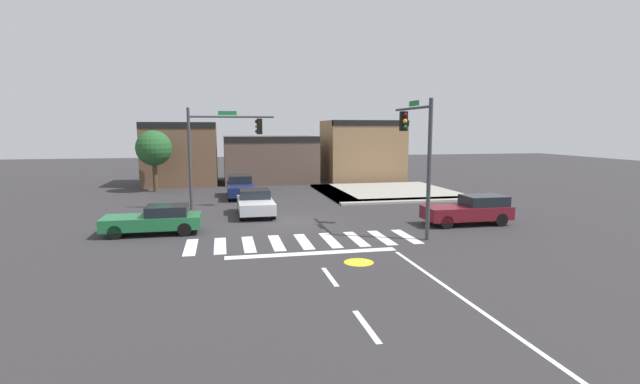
{
  "coord_description": "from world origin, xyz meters",
  "views": [
    {
      "loc": [
        -3.4,
        -24.06,
        4.84
      ],
      "look_at": [
        1.47,
        -0.92,
        1.66
      ],
      "focal_mm": 26.28,
      "sensor_mm": 36.0,
      "label": 1
    }
  ],
  "objects": [
    {
      "name": "traffic_signal_northwest",
      "position": [
        -3.45,
        4.9,
        4.18
      ],
      "size": [
        5.15,
        0.32,
        6.11
      ],
      "color": "#383A3D",
      "rests_on": "ground_plane"
    },
    {
      "name": "car_maroon",
      "position": [
        8.99,
        -2.59,
        0.75
      ],
      "size": [
        4.36,
        1.77,
        1.47
      ],
      "rotation": [
        0.0,
        0.0,
        3.14
      ],
      "color": "maroon",
      "rests_on": "ground_plane"
    },
    {
      "name": "ground_plane",
      "position": [
        0.0,
        0.0,
        0.0
      ],
      "size": [
        120.0,
        120.0,
        0.0
      ],
      "primitive_type": "plane",
      "color": "#302D30"
    },
    {
      "name": "curb_corner_northeast",
      "position": [
        8.49,
        9.42,
        0.07
      ],
      "size": [
        10.0,
        10.6,
        0.15
      ],
      "color": "#9E998E",
      "rests_on": "ground_plane"
    },
    {
      "name": "crosswalk_near",
      "position": [
        -0.0,
        -4.5,
        0.0
      ],
      "size": [
        9.98,
        2.87,
        0.01
      ],
      "color": "silver",
      "rests_on": "ground_plane"
    },
    {
      "name": "bike_detector_marking",
      "position": [
        1.42,
        -8.07,
        0.0
      ],
      "size": [
        1.1,
        1.1,
        0.01
      ],
      "color": "yellow",
      "rests_on": "ground_plane"
    },
    {
      "name": "traffic_signal_southeast",
      "position": [
        5.38,
        -3.97,
        4.24
      ],
      "size": [
        0.32,
        4.13,
        6.16
      ],
      "rotation": [
        0.0,
        0.0,
        1.57
      ],
      "color": "#383A3D",
      "rests_on": "ground_plane"
    },
    {
      "name": "car_silver",
      "position": [
        -1.59,
        2.38,
        0.7
      ],
      "size": [
        1.93,
        4.15,
        1.4
      ],
      "rotation": [
        0.0,
        0.0,
        -1.57
      ],
      "color": "#B7BABF",
      "rests_on": "ground_plane"
    },
    {
      "name": "car_green",
      "position": [
        -6.48,
        -1.6,
        0.67
      ],
      "size": [
        4.37,
        1.81,
        1.33
      ],
      "rotation": [
        0.0,
        0.0,
        3.14
      ],
      "color": "#1E6638",
      "rests_on": "ground_plane"
    },
    {
      "name": "roadside_tree",
      "position": [
        -8.5,
        14.0,
        3.36
      ],
      "size": [
        2.73,
        2.73,
        4.76
      ],
      "color": "#4C3823",
      "rests_on": "ground_plane"
    },
    {
      "name": "car_navy",
      "position": [
        -2.14,
        9.73,
        0.77
      ],
      "size": [
        1.84,
        4.78,
        1.52
      ],
      "rotation": [
        0.0,
        0.0,
        -1.57
      ],
      "color": "#141E4C",
      "rests_on": "ground_plane"
    },
    {
      "name": "lane_markings",
      "position": [
        1.16,
        -11.43,
        0.0
      ],
      "size": [
        6.8,
        18.75,
        0.01
      ],
      "color": "white",
      "rests_on": "ground_plane"
    },
    {
      "name": "storefront_row",
      "position": [
        1.63,
        19.0,
        2.56
      ],
      "size": [
        23.26,
        6.54,
        5.64
      ],
      "color": "brown",
      "rests_on": "ground_plane"
    }
  ]
}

